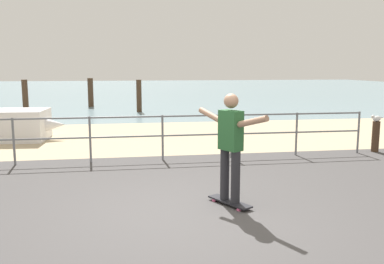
{
  "coord_description": "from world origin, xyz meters",
  "views": [
    {
      "loc": [
        -0.93,
        -5.71,
        2.12
      ],
      "look_at": [
        0.31,
        2.0,
        0.9
      ],
      "focal_mm": 38.93,
      "sensor_mm": 36.0,
      "label": 1
    }
  ],
  "objects_px": {
    "skateboard": "(230,202)",
    "bollard_short": "(376,137)",
    "skateboarder": "(231,141)",
    "seagull": "(376,118)"
  },
  "relations": [
    {
      "from": "bollard_short",
      "to": "skateboard",
      "type": "bearing_deg",
      "value": -143.6
    },
    {
      "from": "seagull",
      "to": "skateboard",
      "type": "bearing_deg",
      "value": -143.58
    },
    {
      "from": "skateboarder",
      "to": "seagull",
      "type": "bearing_deg",
      "value": 36.42
    },
    {
      "from": "bollard_short",
      "to": "seagull",
      "type": "relative_size",
      "value": 1.75
    },
    {
      "from": "bollard_short",
      "to": "seagull",
      "type": "xyz_separation_m",
      "value": [
        -0.01,
        -0.01,
        0.47
      ]
    },
    {
      "from": "skateboard",
      "to": "bollard_short",
      "type": "height_order",
      "value": "bollard_short"
    },
    {
      "from": "seagull",
      "to": "bollard_short",
      "type": "bearing_deg",
      "value": 28.86
    },
    {
      "from": "skateboarder",
      "to": "bollard_short",
      "type": "height_order",
      "value": "skateboarder"
    },
    {
      "from": "skateboard",
      "to": "bollard_short",
      "type": "bearing_deg",
      "value": 36.4
    },
    {
      "from": "skateboard",
      "to": "skateboarder",
      "type": "bearing_deg",
      "value": -170.54
    }
  ]
}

